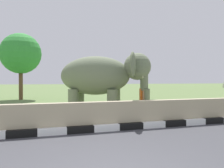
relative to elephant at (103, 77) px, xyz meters
The scene contains 5 objects.
striped_curb 3.40m from the elephant, 130.09° to the right, with size 16.20×0.20×0.24m.
barrier_parapet 2.43m from the elephant, 75.65° to the right, with size 28.00×0.36×1.00m, color tan.
elephant is the anchor object (origin of this frame).
person_handler 2.00m from the elephant, 21.21° to the right, with size 0.35×0.65×1.66m.
tree_distant 13.80m from the elephant, 107.69° to the left, with size 3.69×3.69×6.07m.
Camera 1 is at (-1.28, -3.69, 1.75)m, focal length 37.03 mm.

